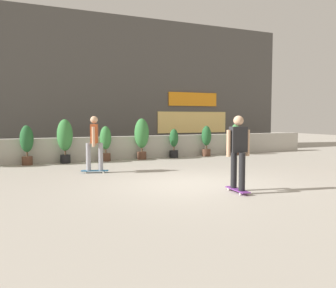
% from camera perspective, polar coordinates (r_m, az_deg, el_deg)
% --- Properties ---
extents(ground_plane, '(48.00, 48.00, 0.00)m').
position_cam_1_polar(ground_plane, '(9.08, 3.91, -6.31)').
color(ground_plane, '#A8A093').
extents(planter_wall, '(18.00, 0.40, 0.90)m').
position_cam_1_polar(planter_wall, '(14.55, -7.30, -0.58)').
color(planter_wall, '#B2ADA3').
rests_on(planter_wall, ground).
extents(building_backdrop, '(20.00, 2.08, 6.50)m').
position_cam_1_polar(building_backdrop, '(18.43, -11.04, 9.09)').
color(building_backdrop, '#4C4947').
rests_on(building_backdrop, ground).
extents(potted_plant_1, '(0.46, 0.46, 1.38)m').
position_cam_1_polar(potted_plant_1, '(13.46, -21.33, 0.22)').
color(potted_plant_1, brown).
rests_on(potted_plant_1, ground).
extents(potted_plant_2, '(0.56, 0.56, 1.59)m').
position_cam_1_polar(potted_plant_2, '(13.58, -15.91, 1.00)').
color(potted_plant_2, black).
rests_on(potted_plant_2, ground).
extents(potted_plant_3, '(0.43, 0.43, 1.32)m').
position_cam_1_polar(potted_plant_3, '(13.89, -9.79, 0.38)').
color(potted_plant_3, brown).
rests_on(potted_plant_3, ground).
extents(potted_plant_4, '(0.57, 0.57, 1.61)m').
position_cam_1_polar(potted_plant_4, '(14.31, -4.16, 1.36)').
color(potted_plant_4, brown).
rests_on(potted_plant_4, ground).
extents(potted_plant_5, '(0.36, 0.36, 1.19)m').
position_cam_1_polar(potted_plant_5, '(14.87, 0.93, 0.23)').
color(potted_plant_5, black).
rests_on(potted_plant_5, ground).
extents(potted_plant_6, '(0.41, 0.41, 1.30)m').
position_cam_1_polar(potted_plant_6, '(15.58, 6.06, 0.75)').
color(potted_plant_6, brown).
rests_on(potted_plant_6, ground).
extents(potted_plant_7, '(0.45, 0.45, 1.36)m').
position_cam_1_polar(potted_plant_7, '(16.37, 10.56, 1.05)').
color(potted_plant_7, brown).
rests_on(potted_plant_7, ground).
extents(skater_by_wall_right, '(0.82, 0.53, 1.70)m').
position_cam_1_polar(skater_by_wall_right, '(10.98, -11.51, 0.39)').
color(skater_by_wall_right, '#266699').
rests_on(skater_by_wall_right, ground).
extents(skater_far_left, '(0.56, 0.82, 1.70)m').
position_cam_1_polar(skater_far_left, '(8.08, 10.97, -0.95)').
color(skater_far_left, '#72338C').
rests_on(skater_far_left, ground).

